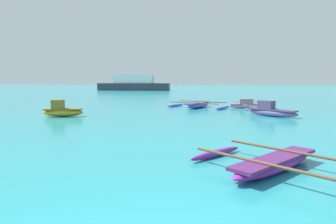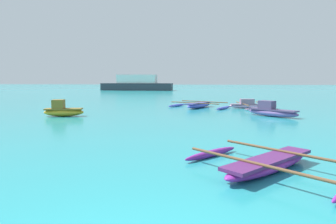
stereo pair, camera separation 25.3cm
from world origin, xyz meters
TOP-DOWN VIEW (x-y plane):
  - moored_boat_0 at (0.01, 20.45)m, footprint 4.89×4.09m
  - moored_boat_1 at (-7.80, 14.01)m, footprint 2.41×1.17m
  - moored_boat_2 at (2.20, 4.64)m, footprint 4.23×4.06m
  - moored_boat_3 at (4.43, 15.66)m, footprint 2.82×2.58m
  - moored_boat_4 at (3.99, 20.57)m, footprint 3.69×4.05m
  - distant_ferry at (-13.40, 55.41)m, footprint 13.95×3.07m

SIDE VIEW (x-z plane):
  - moored_boat_2 at x=2.20m, z-range -0.01..0.38m
  - moored_boat_0 at x=0.01m, z-range -0.02..0.44m
  - moored_boat_4 at x=3.99m, z-range -0.12..0.58m
  - moored_boat_3 at x=4.43m, z-range -0.13..0.78m
  - moored_boat_1 at x=-7.80m, z-range -0.15..0.84m
  - distant_ferry at x=-13.40m, z-range -0.29..2.78m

